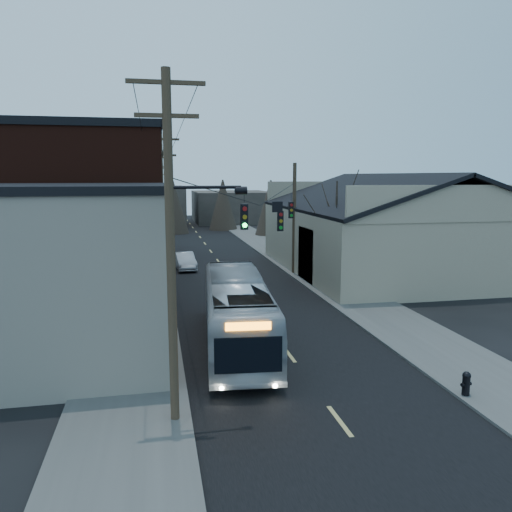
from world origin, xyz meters
The scene contains 15 objects.
ground centered at (0.00, 0.00, 0.00)m, with size 160.00×160.00×0.00m, color black.
road_surface centered at (0.00, 30.00, 0.01)m, with size 9.00×110.00×0.02m, color black.
sidewalk_left centered at (-6.50, 30.00, 0.06)m, with size 4.00×110.00×0.12m, color #474744.
sidewalk_right centered at (6.50, 30.00, 0.06)m, with size 4.00×110.00×0.12m, color #474744.
building_clapboard centered at (-9.00, 9.00, 3.50)m, with size 8.00×8.00×7.00m, color slate.
building_brick centered at (-10.00, 20.00, 5.00)m, with size 10.00×12.00×10.00m, color black.
building_left_far centered at (-9.50, 36.00, 3.50)m, with size 9.00×14.00×7.00m, color #342F29.
warehouse centered at (13.00, 25.00, 2.70)m, with size 16.16×20.60×7.73m.
building_far_left centered at (-6.00, 65.00, 3.00)m, with size 10.00×12.00×6.00m, color #342F29.
building_far_right centered at (7.00, 70.00, 2.50)m, with size 12.00×14.00×5.00m, color #342F29.
bare_tree centered at (6.50, 20.00, 3.60)m, with size 0.40×0.40×7.20m, color black.
utility_lines centered at (-3.11, 24.14, 4.95)m, with size 11.24×45.28×10.50m.
bus centered at (-1.99, 9.51, 1.57)m, with size 2.64×11.28×3.14m, color #A5AAB1.
parked_car centered at (-3.14, 28.65, 0.68)m, with size 1.44×4.13×1.36m, color #ABADB3.
fire_hydrant centered at (4.81, 2.69, 0.57)m, with size 0.40×0.29×0.84m.
Camera 1 is at (-5.42, -11.64, 7.53)m, focal length 35.00 mm.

